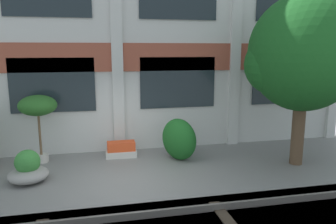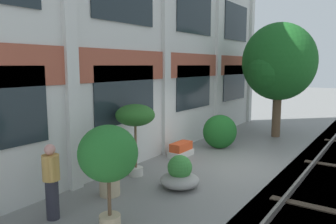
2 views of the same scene
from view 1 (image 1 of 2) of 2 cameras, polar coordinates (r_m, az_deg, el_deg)
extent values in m
plane|color=slate|center=(8.75, -7.17, -11.74)|extent=(80.00, 80.00, 0.00)
cube|color=silver|center=(11.01, -9.12, 15.14)|extent=(16.07, 0.50, 8.39)
cube|color=#9E4C38|center=(10.71, -8.86, 9.39)|extent=(16.07, 0.06, 0.90)
cube|color=silver|center=(10.70, -9.02, 15.27)|extent=(0.36, 0.16, 8.39)
cube|color=silver|center=(11.66, 11.81, 14.80)|extent=(0.36, 0.16, 8.39)
cube|color=#1E282D|center=(10.82, -19.42, 4.41)|extent=(2.57, 0.04, 1.70)
cube|color=#1E282D|center=(11.06, 1.76, 5.15)|extent=(2.57, 0.04, 1.70)
cube|color=#1E282D|center=(12.64, 19.79, 5.23)|extent=(2.57, 0.04, 1.70)
cube|color=#605B56|center=(6.90, -5.60, -17.52)|extent=(24.07, 0.07, 0.15)
cylinder|color=brown|center=(10.28, 21.76, -2.15)|extent=(0.37, 0.37, 2.35)
ellipsoid|color=#19561E|center=(10.05, 22.60, 9.48)|extent=(3.09, 3.09, 3.28)
sphere|color=#19561E|center=(9.81, 18.04, 7.84)|extent=(1.70, 1.70, 1.70)
sphere|color=#19561E|center=(10.36, 26.65, 7.36)|extent=(1.70, 1.70, 1.70)
cube|color=beige|center=(10.56, -8.13, -7.17)|extent=(0.98, 0.49, 0.21)
cube|color=#E04C23|center=(10.49, -8.16, -5.90)|extent=(0.87, 0.41, 0.28)
ellipsoid|color=gray|center=(9.26, -23.12, -10.01)|extent=(1.01, 1.01, 0.38)
sphere|color=#388438|center=(9.15, -23.28, -7.99)|extent=(0.63, 0.63, 0.63)
cylinder|color=beige|center=(10.68, -21.14, -7.51)|extent=(0.41, 0.41, 0.23)
cylinder|color=brown|center=(10.47, -21.45, -3.30)|extent=(0.07, 0.07, 1.38)
ellipsoid|color=#286023|center=(10.31, -21.76, 1.08)|extent=(1.10, 1.10, 0.61)
ellipsoid|color=#19561E|center=(10.07, 1.91, -4.77)|extent=(1.28, 1.44, 1.28)
camera|label=2|loc=(9.60, -76.09, 1.19)|focal=35.00mm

